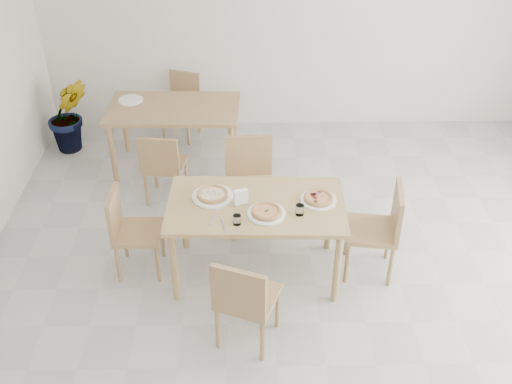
{
  "coord_description": "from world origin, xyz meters",
  "views": [
    {
      "loc": [
        -0.59,
        -3.42,
        3.63
      ],
      "look_at": [
        -0.51,
        0.63,
        0.87
      ],
      "focal_mm": 42.0,
      "sensor_mm": 36.0,
      "label": 1
    }
  ],
  "objects_px": {
    "chair_west": "(129,227)",
    "plate_mushroom": "(213,196)",
    "tumbler_b": "(237,220)",
    "chair_north": "(250,177)",
    "pizza_pepperoni": "(319,198)",
    "main_table": "(256,212)",
    "pizza_margherita": "(266,211)",
    "chair_back_s": "(163,163)",
    "tumbler_a": "(300,210)",
    "plate_empty": "(131,100)",
    "napkin_holder": "(241,198)",
    "plate_pepperoni": "(318,200)",
    "chair_south": "(244,298)",
    "second_table": "(174,114)",
    "chair_back_n": "(183,100)",
    "pizza_mushroom": "(213,194)",
    "chair_east": "(381,225)",
    "potted_plant": "(69,115)",
    "plate_margherita": "(266,214)"
  },
  "relations": [
    {
      "from": "chair_west",
      "to": "plate_mushroom",
      "type": "relative_size",
      "value": 2.31
    },
    {
      "from": "tumbler_b",
      "to": "chair_north",
      "type": "bearing_deg",
      "value": 83.84
    },
    {
      "from": "pizza_pepperoni",
      "to": "chair_west",
      "type": "bearing_deg",
      "value": 178.66
    },
    {
      "from": "main_table",
      "to": "pizza_pepperoni",
      "type": "height_order",
      "value": "pizza_pepperoni"
    },
    {
      "from": "pizza_margherita",
      "to": "chair_back_s",
      "type": "height_order",
      "value": "chair_back_s"
    },
    {
      "from": "tumbler_a",
      "to": "plate_empty",
      "type": "bearing_deg",
      "value": 128.36
    },
    {
      "from": "napkin_holder",
      "to": "pizza_margherita",
      "type": "bearing_deg",
      "value": -54.57
    },
    {
      "from": "chair_north",
      "to": "tumbler_b",
      "type": "relative_size",
      "value": 10.76
    },
    {
      "from": "plate_empty",
      "to": "chair_north",
      "type": "bearing_deg",
      "value": -43.39
    },
    {
      "from": "pizza_margherita",
      "to": "chair_north",
      "type": "bearing_deg",
      "value": 97.86
    },
    {
      "from": "plate_pepperoni",
      "to": "chair_south",
      "type": "bearing_deg",
      "value": -125.87
    },
    {
      "from": "second_table",
      "to": "plate_pepperoni",
      "type": "bearing_deg",
      "value": -50.38
    },
    {
      "from": "plate_mushroom",
      "to": "pizza_pepperoni",
      "type": "bearing_deg",
      "value": -4.64
    },
    {
      "from": "second_table",
      "to": "chair_back_n",
      "type": "distance_m",
      "value": 0.8
    },
    {
      "from": "chair_back_s",
      "to": "pizza_mushroom",
      "type": "bearing_deg",
      "value": 127.33
    },
    {
      "from": "plate_empty",
      "to": "tumbler_a",
      "type": "bearing_deg",
      "value": -51.64
    },
    {
      "from": "plate_mushroom",
      "to": "chair_back_n",
      "type": "xyz_separation_m",
      "value": [
        -0.48,
        2.5,
        -0.3
      ]
    },
    {
      "from": "napkin_holder",
      "to": "second_table",
      "type": "height_order",
      "value": "napkin_holder"
    },
    {
      "from": "plate_pepperoni",
      "to": "tumbler_a",
      "type": "height_order",
      "value": "tumbler_a"
    },
    {
      "from": "plate_pepperoni",
      "to": "tumbler_a",
      "type": "relative_size",
      "value": 3.36
    },
    {
      "from": "napkin_holder",
      "to": "plate_pepperoni",
      "type": "bearing_deg",
      "value": -16.04
    },
    {
      "from": "napkin_holder",
      "to": "chair_east",
      "type": "bearing_deg",
      "value": -18.85
    },
    {
      "from": "tumbler_b",
      "to": "plate_mushroom",
      "type": "bearing_deg",
      "value": 118.92
    },
    {
      "from": "pizza_margherita",
      "to": "tumbler_a",
      "type": "height_order",
      "value": "tumbler_a"
    },
    {
      "from": "main_table",
      "to": "potted_plant",
      "type": "relative_size",
      "value": 1.67
    },
    {
      "from": "pizza_mushroom",
      "to": "second_table",
      "type": "height_order",
      "value": "pizza_mushroom"
    },
    {
      "from": "chair_east",
      "to": "chair_back_s",
      "type": "distance_m",
      "value": 2.29
    },
    {
      "from": "plate_pepperoni",
      "to": "pizza_mushroom",
      "type": "xyz_separation_m",
      "value": [
        -0.89,
        0.07,
        0.02
      ]
    },
    {
      "from": "tumbler_b",
      "to": "plate_pepperoni",
      "type": "bearing_deg",
      "value": 24.19
    },
    {
      "from": "plate_margherita",
      "to": "pizza_pepperoni",
      "type": "height_order",
      "value": "pizza_pepperoni"
    },
    {
      "from": "main_table",
      "to": "chair_back_n",
      "type": "relative_size",
      "value": 1.91
    },
    {
      "from": "plate_empty",
      "to": "second_table",
      "type": "bearing_deg",
      "value": -18.49
    },
    {
      "from": "main_table",
      "to": "chair_north",
      "type": "distance_m",
      "value": 0.77
    },
    {
      "from": "chair_back_s",
      "to": "pizza_margherita",
      "type": "bearing_deg",
      "value": 136.82
    },
    {
      "from": "chair_south",
      "to": "chair_east",
      "type": "distance_m",
      "value": 1.45
    },
    {
      "from": "pizza_pepperoni",
      "to": "napkin_holder",
      "type": "height_order",
      "value": "napkin_holder"
    },
    {
      "from": "plate_mushroom",
      "to": "second_table",
      "type": "xyz_separation_m",
      "value": [
        -0.5,
        1.72,
        -0.1
      ]
    },
    {
      "from": "chair_west",
      "to": "chair_south",
      "type": "bearing_deg",
      "value": -131.98
    },
    {
      "from": "plate_mushroom",
      "to": "plate_pepperoni",
      "type": "xyz_separation_m",
      "value": [
        0.89,
        -0.07,
        0.0
      ]
    },
    {
      "from": "pizza_mushroom",
      "to": "napkin_holder",
      "type": "bearing_deg",
      "value": -24.16
    },
    {
      "from": "chair_east",
      "to": "plate_mushroom",
      "type": "bearing_deg",
      "value": -85.42
    },
    {
      "from": "napkin_holder",
      "to": "chair_back_s",
      "type": "height_order",
      "value": "napkin_holder"
    },
    {
      "from": "chair_back_s",
      "to": "plate_empty",
      "type": "relative_size",
      "value": 2.99
    },
    {
      "from": "chair_north",
      "to": "chair_west",
      "type": "distance_m",
      "value": 1.26
    },
    {
      "from": "plate_mushroom",
      "to": "chair_back_s",
      "type": "height_order",
      "value": "chair_back_s"
    },
    {
      "from": "chair_east",
      "to": "plate_mushroom",
      "type": "relative_size",
      "value": 2.49
    },
    {
      "from": "tumbler_a",
      "to": "chair_back_s",
      "type": "height_order",
      "value": "tumbler_a"
    },
    {
      "from": "chair_back_n",
      "to": "main_table",
      "type": "bearing_deg",
      "value": -51.99
    },
    {
      "from": "chair_south",
      "to": "plate_empty",
      "type": "xyz_separation_m",
      "value": [
        -1.24,
        2.82,
        0.27
      ]
    },
    {
      "from": "pizza_pepperoni",
      "to": "tumbler_b",
      "type": "relative_size",
      "value": 3.85
    }
  ]
}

